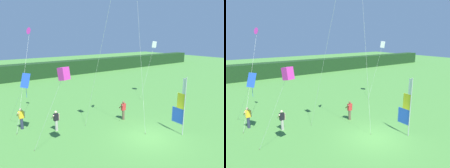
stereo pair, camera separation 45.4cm
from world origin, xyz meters
The scene contains 10 objects.
ground_plane centered at (0.00, 0.00, 0.00)m, with size 120.00×120.00×0.00m, color #478438.
distant_treeline centered at (0.00, 26.34, 1.28)m, with size 80.00×2.40×2.56m, color #193819.
banner_flag centered at (2.27, -0.87, 2.04)m, with size 0.06×1.03×4.27m.
person_near_banner centered at (-6.83, 6.82, 0.89)m, with size 0.55×0.48×1.67m.
person_mid_field centered at (0.65, 3.62, 0.88)m, with size 0.55×0.48×1.65m.
person_far_left centered at (-4.80, 4.96, 0.84)m, with size 0.55×0.48×1.57m.
kite_magenta_box_1 centered at (-5.51, 1.47, 4.95)m, with size 1.88×1.91×5.36m.
kite_blue_diamond_2 centered at (-6.68, 5.39, 3.92)m, with size 0.89×4.37×4.55m.
kite_magenta_delta_3 centered at (-5.11, 8.86, 7.33)m, with size 2.58×3.18×7.71m.
kite_white_box_4 centered at (8.40, 7.50, 6.03)m, with size 2.76×0.80×6.43m.
Camera 1 is at (-10.25, -9.47, 7.03)m, focal length 33.83 mm.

